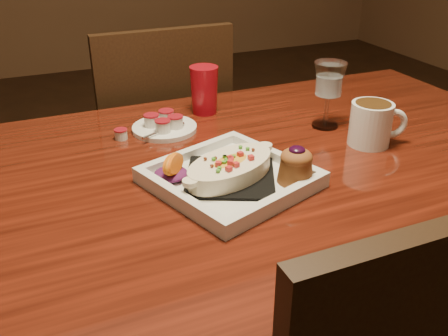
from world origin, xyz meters
name	(u,v)px	position (x,y,z in m)	size (l,w,h in m)	color
table	(241,209)	(0.00, 0.00, 0.65)	(1.50, 0.90, 0.75)	maroon
chair_far	(160,153)	(0.00, 0.63, 0.51)	(0.42, 0.42, 0.93)	black
plate	(237,172)	(-0.04, -0.06, 0.78)	(0.34, 0.34, 0.08)	white
coffee_mug	(372,122)	(0.31, 0.00, 0.80)	(0.13, 0.09, 0.10)	white
goblet	(329,83)	(0.28, 0.12, 0.86)	(0.08, 0.08, 0.16)	silver
saucer	(164,126)	(-0.09, 0.25, 0.76)	(0.15, 0.15, 0.10)	white
creamer_loose	(121,134)	(-0.19, 0.24, 0.76)	(0.03, 0.03, 0.02)	silver
red_tumbler	(204,90)	(0.04, 0.32, 0.81)	(0.07, 0.07, 0.12)	#A30B18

